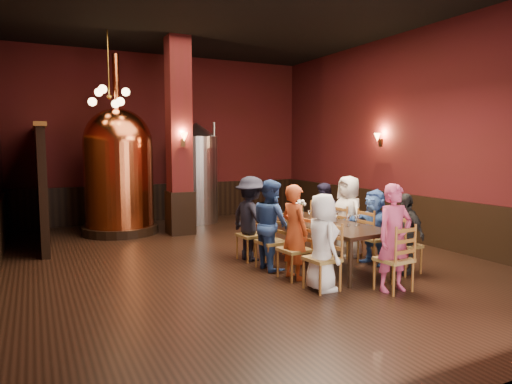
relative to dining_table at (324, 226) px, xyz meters
name	(u,v)px	position (x,y,z in m)	size (l,w,h in m)	color
room	(241,135)	(-1.05, 1.08, 1.56)	(10.00, 10.02, 4.50)	black
wainscot_right	(406,217)	(2.91, 1.08, -0.19)	(0.08, 9.90, 1.00)	black
wainscot_back	(168,202)	(-1.05, 6.04, -0.19)	(7.90, 0.08, 1.00)	black
column	(179,137)	(-1.35, 3.88, 1.56)	(0.58, 0.58, 4.50)	#440E13
partition	(41,186)	(-4.25, 4.28, 0.51)	(0.22, 3.50, 2.40)	black
pendant_cluster	(109,97)	(-2.85, 3.98, 2.41)	(0.90, 0.90, 1.70)	#A57226
sconce_wall	(381,139)	(2.85, 1.88, 1.51)	(0.20, 0.20, 0.36)	black
sconce_column	(183,139)	(-1.35, 3.58, 1.51)	(0.20, 0.20, 0.36)	black
dining_table	(324,226)	(0.00, 0.00, 0.00)	(1.20, 2.48, 0.75)	black
chair_0	(322,258)	(-0.76, -1.07, -0.23)	(0.46, 0.46, 0.92)	#975626
person_0	(322,242)	(-0.76, -1.07, 0.00)	(0.68, 0.44, 1.39)	white
chair_1	(294,249)	(-0.82, -0.40, -0.23)	(0.46, 0.46, 0.92)	#975626
person_1	(295,232)	(-0.82, -0.40, 0.05)	(0.54, 0.35, 1.47)	#CD4E23
chair_2	(271,241)	(-0.87, 0.26, -0.23)	(0.46, 0.46, 0.92)	#975626
person_2	(271,224)	(-0.87, 0.26, 0.06)	(0.73, 0.36, 1.50)	navy
chair_3	(251,235)	(-0.93, 0.93, -0.23)	(0.46, 0.46, 0.92)	#975626
person_3	(251,218)	(-0.93, 0.93, 0.07)	(0.98, 0.56, 1.51)	black
chair_4	(404,245)	(0.93, -0.93, -0.23)	(0.46, 0.46, 0.92)	#975626
person_4	(405,233)	(0.93, -0.93, -0.04)	(0.76, 0.32, 1.30)	black
chair_5	(374,238)	(0.87, -0.26, -0.23)	(0.46, 0.46, 0.92)	#975626
person_5	(374,227)	(0.87, -0.26, -0.03)	(1.21, 0.39, 1.31)	#3960AB
chair_6	(348,232)	(0.82, 0.40, -0.23)	(0.46, 0.46, 0.92)	#975626
person_6	(348,216)	(0.82, 0.40, 0.06)	(0.73, 0.48, 1.50)	silver
chair_7	(325,226)	(0.76, 1.07, -0.23)	(0.46, 0.46, 0.92)	#975626
person_7	(325,216)	(0.76, 1.07, -0.03)	(0.64, 0.32, 1.32)	black
chair_8	(394,259)	(0.13, -1.54, -0.23)	(0.46, 0.46, 0.92)	#975626
person_8	(394,238)	(0.13, -1.54, 0.08)	(0.56, 0.37, 1.53)	#B13B63
copper_kettle	(119,169)	(-2.61, 4.55, 0.82)	(1.91, 1.91, 4.12)	black
steel_vessel	(197,173)	(-0.47, 5.23, 0.64)	(1.26, 1.26, 2.66)	#B2B2B7
rose_vase	(301,205)	(0.01, 0.75, 0.28)	(0.19, 0.19, 0.33)	white
wine_glass_0	(349,220)	(0.24, -0.36, 0.15)	(0.07, 0.07, 0.17)	white
wine_glass_1	(356,221)	(0.29, -0.49, 0.15)	(0.07, 0.07, 0.17)	white
wine_glass_2	(326,217)	(0.08, 0.07, 0.15)	(0.07, 0.07, 0.17)	white
wine_glass_3	(321,219)	(-0.12, -0.09, 0.15)	(0.07, 0.07, 0.17)	white
wine_glass_4	(302,217)	(-0.28, 0.25, 0.15)	(0.07, 0.07, 0.17)	white
wine_glass_5	(348,221)	(0.14, -0.47, 0.15)	(0.07, 0.07, 0.17)	white
wine_glass_6	(337,217)	(0.23, -0.04, 0.15)	(0.07, 0.07, 0.17)	white
wine_glass_7	(358,220)	(0.37, -0.44, 0.15)	(0.07, 0.07, 0.17)	white
wine_glass_8	(309,215)	(-0.05, 0.37, 0.15)	(0.07, 0.07, 0.17)	white
wine_glass_9	(331,217)	(0.14, -0.01, 0.15)	(0.07, 0.07, 0.17)	white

